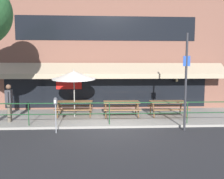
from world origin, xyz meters
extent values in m
plane|color=#2D2D30|center=(0.00, 0.00, 0.00)|extent=(120.00, 120.00, 0.00)
cube|color=#9E998E|center=(0.00, 2.00, 0.05)|extent=(15.00, 4.00, 0.10)
cube|color=brown|center=(0.00, 4.25, 3.37)|extent=(15.00, 0.50, 6.74)
cube|color=black|center=(0.00, 3.99, 4.85)|extent=(10.50, 0.02, 1.40)
cube|color=black|center=(0.00, 3.99, 1.35)|extent=(12.00, 0.02, 2.30)
cube|color=red|center=(-2.25, 3.97, 1.65)|extent=(1.50, 0.02, 0.70)
cube|color=tan|center=(0.00, 3.45, 2.50)|extent=(13.80, 0.92, 0.70)
cube|color=tan|center=(0.00, 2.94, 2.10)|extent=(13.80, 0.08, 0.28)
cube|color=black|center=(4.12, 3.86, 2.03)|extent=(0.04, 0.28, 0.04)
cube|color=black|center=(4.12, 3.72, 1.85)|extent=(0.18, 0.18, 0.28)
cube|color=beige|center=(4.12, 3.72, 1.85)|extent=(0.13, 0.19, 0.20)
cylinder|color=#194723|center=(-3.45, 0.30, 0.57)|extent=(0.04, 0.04, 0.95)
cylinder|color=#194723|center=(0.00, 0.30, 0.57)|extent=(0.04, 0.04, 0.95)
cylinder|color=#194723|center=(3.45, 0.30, 0.57)|extent=(0.04, 0.04, 0.95)
cube|color=#194723|center=(0.00, 0.30, 1.05)|extent=(13.80, 0.04, 0.04)
cube|color=#194723|center=(0.00, 0.30, 0.57)|extent=(13.80, 0.03, 0.03)
cube|color=brown|center=(-1.70, 2.01, 0.84)|extent=(1.80, 0.80, 0.05)
cube|color=brown|center=(-1.70, 1.43, 0.54)|extent=(1.80, 0.26, 0.04)
cube|color=brown|center=(-1.70, 2.59, 0.54)|extent=(1.80, 0.26, 0.04)
cylinder|color=brown|center=(-0.90, 1.69, 0.47)|extent=(0.07, 0.30, 0.73)
cylinder|color=brown|center=(-0.90, 2.33, 0.47)|extent=(0.07, 0.30, 0.73)
cylinder|color=brown|center=(-2.50, 1.69, 0.47)|extent=(0.07, 0.30, 0.73)
cylinder|color=brown|center=(-2.50, 2.33, 0.47)|extent=(0.07, 0.30, 0.73)
cube|color=brown|center=(0.67, 1.85, 0.84)|extent=(1.80, 0.80, 0.05)
cube|color=brown|center=(0.67, 1.27, 0.54)|extent=(1.80, 0.26, 0.04)
cube|color=brown|center=(0.67, 2.43, 0.54)|extent=(1.80, 0.26, 0.04)
cylinder|color=brown|center=(1.47, 1.53, 0.47)|extent=(0.07, 0.30, 0.73)
cylinder|color=brown|center=(1.47, 2.17, 0.47)|extent=(0.07, 0.30, 0.73)
cylinder|color=brown|center=(-0.13, 1.53, 0.47)|extent=(0.07, 0.30, 0.73)
cylinder|color=brown|center=(-0.13, 2.17, 0.47)|extent=(0.07, 0.30, 0.73)
cube|color=brown|center=(3.04, 1.81, 0.84)|extent=(1.80, 0.80, 0.05)
cube|color=brown|center=(3.04, 1.23, 0.54)|extent=(1.80, 0.26, 0.04)
cube|color=brown|center=(3.04, 2.39, 0.54)|extent=(1.80, 0.26, 0.04)
cylinder|color=brown|center=(3.84, 1.49, 0.47)|extent=(0.07, 0.30, 0.73)
cylinder|color=brown|center=(3.84, 2.13, 0.47)|extent=(0.07, 0.30, 0.73)
cylinder|color=brown|center=(2.24, 1.49, 0.47)|extent=(0.07, 0.30, 0.73)
cylinder|color=brown|center=(2.24, 2.13, 0.47)|extent=(0.07, 0.30, 0.73)
cylinder|color=#B7B2A8|center=(-1.70, 1.92, 1.25)|extent=(0.04, 0.04, 2.30)
cone|color=silver|center=(-1.70, 1.92, 2.20)|extent=(2.10, 2.12, 0.54)
cylinder|color=white|center=(-1.70, 1.92, 2.01)|extent=(2.14, 2.14, 0.19)
sphere|color=#B7B2A8|center=(-1.70, 1.92, 2.44)|extent=(0.07, 0.07, 0.07)
cylinder|color=#665B4C|center=(-4.56, 1.14, 0.53)|extent=(0.15, 0.15, 0.86)
cylinder|color=#665B4C|center=(-4.53, 0.94, 0.53)|extent=(0.15, 0.15, 0.86)
cube|color=#38383D|center=(-4.55, 1.04, 1.26)|extent=(0.29, 0.43, 0.60)
cylinder|color=#38383D|center=(-4.58, 1.30, 1.23)|extent=(0.10, 0.10, 0.54)
cylinder|color=#38383D|center=(-4.51, 0.78, 1.23)|extent=(0.10, 0.10, 0.54)
sphere|color=brown|center=(-4.55, 1.04, 1.70)|extent=(0.22, 0.22, 0.22)
cylinder|color=gray|center=(-2.13, -0.55, 0.57)|extent=(0.04, 0.04, 1.15)
cylinder|color=#4C4C51|center=(-2.13, -0.55, 1.25)|extent=(0.15, 0.15, 0.20)
sphere|color=#4C4C51|center=(-2.13, -0.55, 1.35)|extent=(0.14, 0.14, 0.14)
cube|color=silver|center=(-2.13, -0.63, 1.26)|extent=(0.08, 0.01, 0.13)
cylinder|color=#2D2D33|center=(3.04, -0.45, 1.96)|extent=(0.09, 0.09, 3.92)
cube|color=blue|center=(3.04, -0.47, 2.82)|extent=(0.28, 0.02, 0.40)
camera|label=1|loc=(-0.37, -9.01, 2.55)|focal=35.00mm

